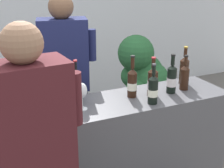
# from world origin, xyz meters

# --- Properties ---
(wall_back) EXTENTS (8.00, 0.10, 2.80)m
(wall_back) POSITION_xyz_m (0.00, 2.60, 1.40)
(wall_back) COLOR silver
(wall_back) RESTS_ON ground_plane
(counter) EXTENTS (2.29, 0.50, 0.98)m
(counter) POSITION_xyz_m (0.00, 0.00, 0.49)
(counter) COLOR #4C4C51
(counter) RESTS_ON ground_plane
(wine_bottle_0) EXTENTS (0.08, 0.08, 0.32)m
(wine_bottle_0) POSITION_xyz_m (0.42, -0.15, 1.10)
(wine_bottle_0) COLOR black
(wine_bottle_0) RESTS_ON counter
(wine_bottle_2) EXTENTS (0.08, 0.08, 0.33)m
(wine_bottle_2) POSITION_xyz_m (0.68, -0.02, 1.11)
(wine_bottle_2) COLOR black
(wine_bottle_2) RESTS_ON counter
(wine_bottle_3) EXTENTS (0.08, 0.08, 0.34)m
(wine_bottle_3) POSITION_xyz_m (0.91, 0.12, 1.12)
(wine_bottle_3) COLOR black
(wine_bottle_3) RESTS_ON counter
(wine_bottle_5) EXTENTS (0.08, 0.08, 0.30)m
(wine_bottle_5) POSITION_xyz_m (0.83, -0.00, 1.10)
(wine_bottle_5) COLOR black
(wine_bottle_5) RESTS_ON counter
(wine_bottle_6) EXTENTS (0.08, 0.08, 0.34)m
(wine_bottle_6) POSITION_xyz_m (0.34, 0.04, 1.11)
(wine_bottle_6) COLOR black
(wine_bottle_6) RESTS_ON counter
(wine_bottle_7) EXTENTS (0.08, 0.08, 0.32)m
(wine_bottle_7) POSITION_xyz_m (0.50, -0.01, 1.10)
(wine_bottle_7) COLOR black
(wine_bottle_7) RESTS_ON counter
(wine_bottle_9) EXTENTS (0.08, 0.08, 0.34)m
(wine_bottle_9) POSITION_xyz_m (-0.10, 0.11, 1.11)
(wine_bottle_9) COLOR black
(wine_bottle_9) RESTS_ON counter
(wine_glass) EXTENTS (0.08, 0.08, 0.20)m
(wine_glass) POSITION_xyz_m (-0.10, -0.03, 1.12)
(wine_glass) COLOR silver
(wine_glass) RESTS_ON counter
(ice_bucket) EXTENTS (0.23, 0.23, 0.22)m
(ice_bucket) POSITION_xyz_m (-0.43, -0.07, 1.09)
(ice_bucket) COLOR silver
(ice_bucket) RESTS_ON counter
(person_server) EXTENTS (0.57, 0.33, 1.77)m
(person_server) POSITION_xyz_m (-0.06, 0.58, 0.87)
(person_server) COLOR black
(person_server) RESTS_ON ground_plane
(potted_shrub) EXTENTS (0.62, 0.54, 1.25)m
(potted_shrub) POSITION_xyz_m (1.05, 1.08, 0.72)
(potted_shrub) COLOR brown
(potted_shrub) RESTS_ON ground_plane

